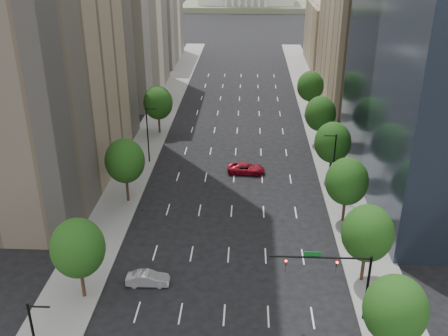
# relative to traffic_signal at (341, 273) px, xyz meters

# --- Properties ---
(sidewalk_left) EXTENTS (6.00, 200.00, 0.15)m
(sidewalk_left) POSITION_rel_traffic_signal_xyz_m (-26.03, 30.00, -5.10)
(sidewalk_left) COLOR slate
(sidewalk_left) RESTS_ON ground
(sidewalk_right) EXTENTS (6.00, 200.00, 0.15)m
(sidewalk_right) POSITION_rel_traffic_signal_xyz_m (4.97, 30.00, -5.10)
(sidewalk_right) COLOR slate
(sidewalk_right) RESTS_ON ground
(midrise_cream_left) EXTENTS (14.00, 30.00, 35.00)m
(midrise_cream_left) POSITION_rel_traffic_signal_xyz_m (-35.53, 73.00, 12.33)
(midrise_cream_left) COLOR beige
(midrise_cream_left) RESTS_ON ground
(filler_left) EXTENTS (14.00, 26.00, 18.00)m
(filler_left) POSITION_rel_traffic_signal_xyz_m (-35.53, 106.00, 3.83)
(filler_left) COLOR beige
(filler_left) RESTS_ON ground
(parking_tan_right) EXTENTS (14.00, 30.00, 30.00)m
(parking_tan_right) POSITION_rel_traffic_signal_xyz_m (14.47, 70.00, 9.83)
(parking_tan_right) COLOR #8C7759
(parking_tan_right) RESTS_ON ground
(filler_right) EXTENTS (14.00, 26.00, 16.00)m
(filler_right) POSITION_rel_traffic_signal_xyz_m (14.47, 103.00, 2.83)
(filler_right) COLOR #8C7759
(filler_right) RESTS_ON ground
(tree_right_0) EXTENTS (5.20, 5.20, 8.39)m
(tree_right_0) POSITION_rel_traffic_signal_xyz_m (3.47, -5.00, 0.22)
(tree_right_0) COLOR #382316
(tree_right_0) RESTS_ON ground
(tree_right_1) EXTENTS (5.20, 5.20, 8.75)m
(tree_right_1) POSITION_rel_traffic_signal_xyz_m (3.47, 6.00, 0.58)
(tree_right_1) COLOR #382316
(tree_right_1) RESTS_ON ground
(tree_right_2) EXTENTS (5.20, 5.20, 8.61)m
(tree_right_2) POSITION_rel_traffic_signal_xyz_m (3.47, 18.00, 0.43)
(tree_right_2) COLOR #382316
(tree_right_2) RESTS_ON ground
(tree_right_3) EXTENTS (5.20, 5.20, 8.89)m
(tree_right_3) POSITION_rel_traffic_signal_xyz_m (3.47, 30.00, 0.72)
(tree_right_3) COLOR #382316
(tree_right_3) RESTS_ON ground
(tree_right_4) EXTENTS (5.20, 5.20, 8.46)m
(tree_right_4) POSITION_rel_traffic_signal_xyz_m (3.47, 44.00, 0.29)
(tree_right_4) COLOR #382316
(tree_right_4) RESTS_ON ground
(tree_right_5) EXTENTS (5.20, 5.20, 8.75)m
(tree_right_5) POSITION_rel_traffic_signal_xyz_m (3.47, 60.00, 0.58)
(tree_right_5) COLOR #382316
(tree_right_5) RESTS_ON ground
(tree_left_0) EXTENTS (5.20, 5.20, 8.75)m
(tree_left_0) POSITION_rel_traffic_signal_xyz_m (-24.53, 2.00, 0.58)
(tree_left_0) COLOR #382316
(tree_left_0) RESTS_ON ground
(tree_left_1) EXTENTS (5.20, 5.20, 8.97)m
(tree_left_1) POSITION_rel_traffic_signal_xyz_m (-24.53, 22.00, 0.79)
(tree_left_1) COLOR #382316
(tree_left_1) RESTS_ON ground
(tree_left_2) EXTENTS (5.20, 5.20, 8.68)m
(tree_left_2) POSITION_rel_traffic_signal_xyz_m (-24.53, 48.00, 0.50)
(tree_left_2) COLOR #382316
(tree_left_2) RESTS_ON ground
(streetlight_rn) EXTENTS (1.70, 0.20, 9.00)m
(streetlight_rn) POSITION_rel_traffic_signal_xyz_m (2.91, 25.00, -0.33)
(streetlight_rn) COLOR black
(streetlight_rn) RESTS_ON ground
(streetlight_ln) EXTENTS (1.70, 0.20, 9.00)m
(streetlight_ln) POSITION_rel_traffic_signal_xyz_m (-23.96, 35.00, -0.33)
(streetlight_ln) COLOR black
(streetlight_ln) RESTS_ON ground
(traffic_signal) EXTENTS (9.12, 0.40, 7.38)m
(traffic_signal) POSITION_rel_traffic_signal_xyz_m (0.00, 0.00, 0.00)
(traffic_signal) COLOR black
(traffic_signal) RESTS_ON ground
(foothills) EXTENTS (720.00, 413.00, 263.00)m
(foothills) POSITION_rel_traffic_signal_xyz_m (24.14, 569.40, -42.95)
(foothills) COLOR olive
(foothills) RESTS_ON ground
(car_silver) EXTENTS (4.45, 1.68, 1.45)m
(car_silver) POSITION_rel_traffic_signal_xyz_m (-18.57, 4.26, -4.45)
(car_silver) COLOR #A5A5AA
(car_silver) RESTS_ON ground
(car_red_far) EXTENTS (5.71, 2.87, 1.55)m
(car_red_far) POSITION_rel_traffic_signal_xyz_m (-8.75, 31.72, -4.40)
(car_red_far) COLOR maroon
(car_red_far) RESTS_ON ground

